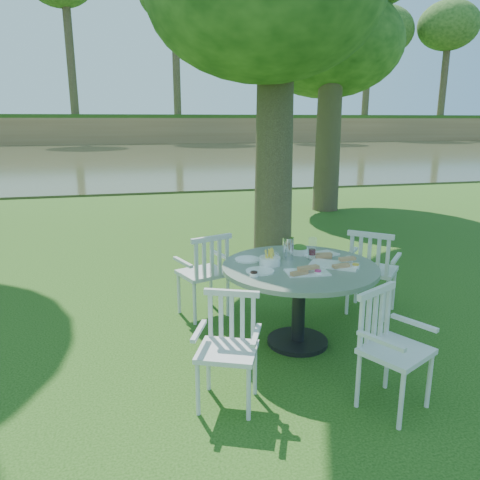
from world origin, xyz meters
name	(u,v)px	position (x,y,z in m)	size (l,w,h in m)	color
ground	(245,326)	(0.00, 0.00, 0.00)	(140.00, 140.00, 0.00)	#163A0C
table	(299,281)	(0.39, -0.47, 0.61)	(1.39, 1.39, 0.76)	black
chair_ne	(371,266)	(1.35, -0.02, 0.54)	(0.64, 0.64, 0.92)	silver
chair_nw	(207,269)	(-0.32, 0.32, 0.53)	(0.57, 0.55, 0.90)	silver
chair_sw	(229,339)	(-0.42, -1.18, 0.48)	(0.53, 0.52, 0.81)	silver
chair_se	(386,339)	(0.66, -1.50, 0.50)	(0.57, 0.56, 0.86)	silver
tableware	(294,258)	(0.37, -0.37, 0.80)	(1.06, 0.77, 0.21)	white
river	(145,157)	(0.00, 23.00, 0.00)	(100.00, 28.00, 0.12)	#383B23
far_bank	(135,60)	(0.28, 41.12, 7.25)	(100.00, 18.00, 15.20)	olive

